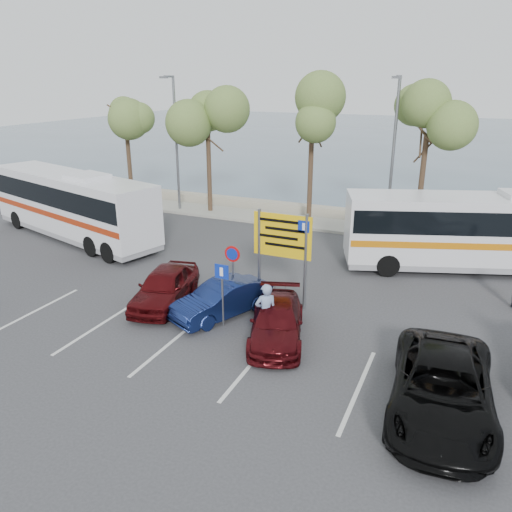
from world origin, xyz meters
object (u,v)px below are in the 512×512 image
at_px(street_lamp_left, 175,138).
at_px(car_maroon, 277,322).
at_px(car_blue, 222,299).
at_px(car_red, 165,286).
at_px(pedestrian_near, 266,312).
at_px(street_lamp_right, 393,149).
at_px(coach_bus_right, 479,234).
at_px(direction_sign, 282,243).
at_px(coach_bus_left, 72,207).
at_px(suv_black, 442,388).

relative_size(street_lamp_left, car_maroon, 1.95).
relative_size(car_blue, car_maroon, 0.93).
distance_m(car_maroon, car_red, 4.86).
relative_size(car_blue, pedestrian_near, 1.98).
bearing_deg(street_lamp_right, coach_bus_right, -37.67).
bearing_deg(car_maroon, coach_bus_right, 40.21).
xyz_separation_m(direction_sign, car_red, (-4.00, -1.70, -1.73)).
bearing_deg(street_lamp_left, coach_bus_left, -105.90).
relative_size(street_lamp_right, car_maroon, 1.95).
relative_size(coach_bus_left, coach_bus_right, 1.03).
relative_size(suv_black, pedestrian_near, 2.76).
bearing_deg(street_lamp_right, street_lamp_left, 180.00).
xyz_separation_m(coach_bus_left, car_red, (9.00, -5.00, -0.98)).
distance_m(car_blue, car_maroon, 2.52).
xyz_separation_m(street_lamp_right, coach_bus_right, (4.50, -3.47, -2.96)).
height_order(street_lamp_right, coach_bus_left, street_lamp_right).
relative_size(street_lamp_right, car_red, 1.96).
height_order(car_blue, suv_black, suv_black).
distance_m(direction_sign, pedestrian_near, 3.07).
bearing_deg(street_lamp_left, car_red, -59.78).
xyz_separation_m(car_red, pedestrian_near, (4.49, -0.95, 0.27)).
height_order(street_lamp_right, direction_sign, street_lamp_right).
height_order(car_blue, pedestrian_near, pedestrian_near).
bearing_deg(street_lamp_right, car_blue, -106.67).
bearing_deg(car_maroon, suv_black, -38.37).
bearing_deg(pedestrian_near, coach_bus_left, -61.90).
distance_m(coach_bus_right, car_red, 13.57).
bearing_deg(coach_bus_left, direction_sign, -14.25).
height_order(car_maroon, car_red, car_red).
distance_m(street_lamp_right, suv_black, 15.70).
relative_size(street_lamp_right, direction_sign, 2.23).
distance_m(car_blue, pedestrian_near, 2.32).
bearing_deg(direction_sign, street_lamp_right, 79.06).
xyz_separation_m(street_lamp_left, suv_black, (17.00, -14.68, -3.86)).
xyz_separation_m(coach_bus_right, car_maroon, (-5.70, -9.31, -1.04)).
relative_size(coach_bus_left, pedestrian_near, 6.10).
bearing_deg(car_red, coach_bus_left, 138.90).
height_order(street_lamp_left, car_maroon, street_lamp_left).
bearing_deg(pedestrian_near, street_lamp_left, -86.56).
bearing_deg(suv_black, street_lamp_right, 100.94).
xyz_separation_m(car_blue, car_red, (-2.40, 0.00, 0.07)).
distance_m(street_lamp_right, coach_bus_left, 16.82).
height_order(street_lamp_right, car_maroon, street_lamp_right).
height_order(street_lamp_left, car_blue, street_lamp_left).
height_order(car_red, pedestrian_near, pedestrian_near).
bearing_deg(car_red, suv_black, -26.96).
height_order(car_maroon, pedestrian_near, pedestrian_near).
xyz_separation_m(direction_sign, car_maroon, (0.80, -2.46, -1.83)).
distance_m(car_maroon, suv_black, 5.54).
height_order(direction_sign, car_maroon, direction_sign).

